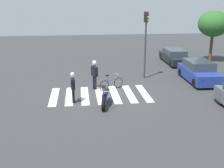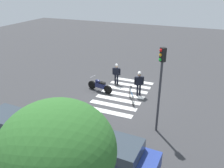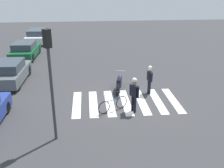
{
  "view_description": "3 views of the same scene",
  "coord_description": "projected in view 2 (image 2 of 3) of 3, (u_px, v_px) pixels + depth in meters",
  "views": [
    {
      "loc": [
        15.41,
        -1.16,
        5.41
      ],
      "look_at": [
        0.59,
        0.66,
        0.83
      ],
      "focal_mm": 43.77,
      "sensor_mm": 36.0,
      "label": 1
    },
    {
      "loc": [
        -5.15,
        14.39,
        7.56
      ],
      "look_at": [
        0.33,
        1.18,
        1.24
      ],
      "focal_mm": 37.38,
      "sensor_mm": 36.0,
      "label": 2
    },
    {
      "loc": [
        -13.08,
        2.02,
        6.4
      ],
      "look_at": [
        0.64,
        0.71,
        0.86
      ],
      "focal_mm": 42.28,
      "sensor_mm": 36.0,
      "label": 3
    }
  ],
  "objects": [
    {
      "name": "street_tree_mid",
      "position": [
        57.0,
        151.0,
        5.45
      ],
      "size": [
        2.8,
        2.8,
        5.14
      ],
      "color": "brown",
      "rests_on": "ground_plane"
    },
    {
      "name": "leaning_bicycle",
      "position": [
        132.0,
        96.0,
        15.85
      ],
      "size": [
        0.89,
        1.58,
        1.0
      ],
      "color": "black",
      "rests_on": "ground_plane"
    },
    {
      "name": "car_blue_hatchback",
      "position": [
        111.0,
        156.0,
        10.03
      ],
      "size": [
        4.18,
        1.97,
        1.43
      ],
      "color": "black",
      "rests_on": "ground_plane"
    },
    {
      "name": "officer_by_motorcycle",
      "position": [
        139.0,
        82.0,
        16.38
      ],
      "size": [
        0.61,
        0.43,
        1.86
      ],
      "color": "black",
      "rests_on": "ground_plane"
    },
    {
      "name": "crosswalk_stripes",
      "position": [
        122.0,
        94.0,
        17.02
      ],
      "size": [
        3.28,
        5.85,
        0.01
      ],
      "color": "silver",
      "rests_on": "ground_plane"
    },
    {
      "name": "ground_plane",
      "position": [
        122.0,
        94.0,
        17.02
      ],
      "size": [
        60.0,
        60.0,
        0.0
      ],
      "primitive_type": "plane",
      "color": "#38383A"
    },
    {
      "name": "traffic_light_pole",
      "position": [
        161.0,
        78.0,
        11.66
      ],
      "size": [
        0.34,
        0.35,
        4.68
      ],
      "color": "#38383D",
      "rests_on": "ground_plane"
    },
    {
      "name": "officer_on_foot",
      "position": [
        116.0,
        73.0,
        18.31
      ],
      "size": [
        0.66,
        0.23,
        1.73
      ],
      "color": "black",
      "rests_on": "ground_plane"
    },
    {
      "name": "police_motorcycle",
      "position": [
        100.0,
        86.0,
        17.31
      ],
      "size": [
        2.13,
        0.75,
        1.04
      ],
      "color": "black",
      "rests_on": "ground_plane"
    },
    {
      "name": "car_grey_coupe",
      "position": [
        8.0,
        126.0,
        12.04
      ],
      "size": [
        4.07,
        1.95,
        1.47
      ],
      "color": "black",
      "rests_on": "ground_plane"
    }
  ]
}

